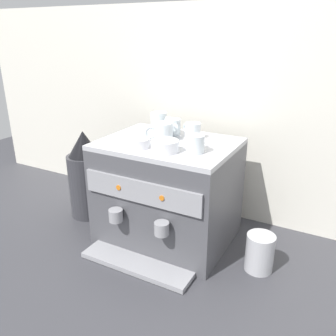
% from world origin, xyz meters
% --- Properties ---
extents(ground_plane, '(4.00, 4.00, 0.00)m').
position_xyz_m(ground_plane, '(0.00, 0.00, 0.00)').
color(ground_plane, '#38383D').
extents(tiled_backsplash_wall, '(2.80, 0.03, 1.00)m').
position_xyz_m(tiled_backsplash_wall, '(0.00, 0.33, 0.50)').
color(tiled_backsplash_wall, silver).
rests_on(tiled_backsplash_wall, ground_plane).
extents(espresso_machine, '(0.55, 0.53, 0.45)m').
position_xyz_m(espresso_machine, '(0.00, -0.00, 0.22)').
color(espresso_machine, '#4C4C51').
rests_on(espresso_machine, ground_plane).
extents(ceramic_cup_0, '(0.11, 0.09, 0.08)m').
position_xyz_m(ceramic_cup_0, '(-0.02, -0.00, 0.48)').
color(ceramic_cup_0, silver).
rests_on(ceramic_cup_0, espresso_machine).
extents(ceramic_cup_1, '(0.09, 0.09, 0.07)m').
position_xyz_m(ceramic_cup_1, '(-0.03, 0.10, 0.48)').
color(ceramic_cup_1, silver).
rests_on(ceramic_cup_1, espresso_machine).
extents(ceramic_cup_2, '(0.10, 0.07, 0.07)m').
position_xyz_m(ceramic_cup_2, '(0.07, 0.09, 0.48)').
color(ceramic_cup_2, silver).
rests_on(ceramic_cup_2, espresso_machine).
extents(ceramic_cup_3, '(0.07, 0.11, 0.07)m').
position_xyz_m(ceramic_cup_3, '(0.15, -0.07, 0.48)').
color(ceramic_cup_3, silver).
rests_on(ceramic_cup_3, espresso_machine).
extents(ceramic_cup_4, '(0.12, 0.07, 0.08)m').
position_xyz_m(ceramic_cup_4, '(-0.11, 0.13, 0.49)').
color(ceramic_cup_4, silver).
rests_on(ceramic_cup_4, espresso_machine).
extents(ceramic_bowl_0, '(0.09, 0.09, 0.04)m').
position_xyz_m(ceramic_bowl_0, '(-0.07, -0.12, 0.46)').
color(ceramic_bowl_0, white).
rests_on(ceramic_bowl_0, espresso_machine).
extents(ceramic_bowl_1, '(0.11, 0.11, 0.04)m').
position_xyz_m(ceramic_bowl_1, '(0.05, -0.12, 0.47)').
color(ceramic_bowl_1, white).
rests_on(ceramic_bowl_1, espresso_machine).
extents(coffee_grinder, '(0.18, 0.18, 0.44)m').
position_xyz_m(coffee_grinder, '(-0.45, -0.01, 0.21)').
color(coffee_grinder, '#333338').
rests_on(coffee_grinder, ground_plane).
extents(milk_pitcher, '(0.11, 0.11, 0.15)m').
position_xyz_m(milk_pitcher, '(0.43, -0.05, 0.08)').
color(milk_pitcher, '#B7B7BC').
rests_on(milk_pitcher, ground_plane).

